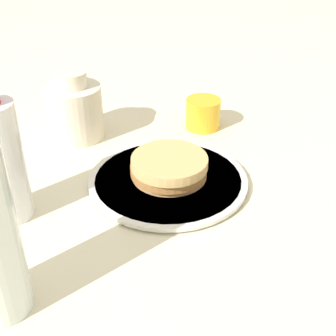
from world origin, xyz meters
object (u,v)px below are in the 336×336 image
plate (168,180)px  cream_jug (74,110)px  juice_glass (203,114)px  pancake_stack (169,167)px  water_bottle_near (1,162)px

plate → cream_jug: (0.25, -0.08, 0.05)m
cream_jug → juice_glass: bearing=-144.8°
pancake_stack → cream_jug: size_ratio=1.02×
cream_jug → water_bottle_near: bearing=103.1°
water_bottle_near → pancake_stack: bearing=-134.9°
plate → cream_jug: size_ratio=1.99×
water_bottle_near → cream_jug: bearing=-76.9°
juice_glass → water_bottle_near: water_bottle_near is taller
pancake_stack → juice_glass: (0.03, -0.23, -0.00)m
water_bottle_near → plate: bearing=-134.7°
juice_glass → cream_jug: size_ratio=0.53×
cream_jug → plate: bearing=163.1°
juice_glass → plate: bearing=97.4°
plate → water_bottle_near: 0.28m
juice_glass → cream_jug: bearing=35.2°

